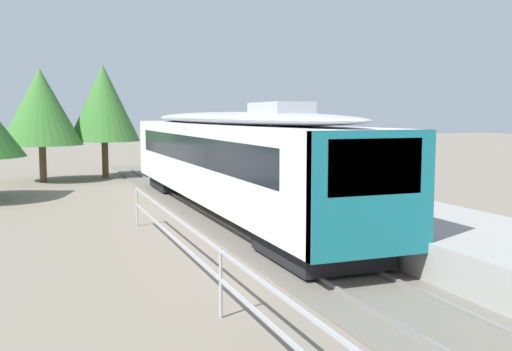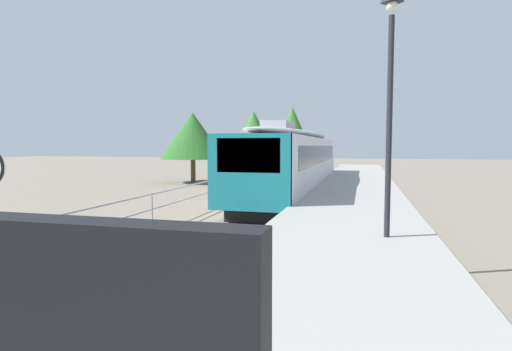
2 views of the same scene
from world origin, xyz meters
name	(u,v)px [view 2 (image 2 of 2)]	position (x,y,z in m)	size (l,w,h in m)	color
ground_plane	(174,224)	(-3.00, 22.00, 0.00)	(160.00, 160.00, 0.00)	slate
track_rails	(254,227)	(0.00, 22.00, 0.03)	(3.20, 60.00, 0.14)	#6B665B
commuter_train	(295,158)	(0.00, 30.79, 2.15)	(2.82, 19.15, 3.74)	silver
station_platform	(351,220)	(3.25, 22.00, 0.45)	(3.90, 60.00, 0.90)	#999691
platform_lamp_mid_platform	(391,59)	(4.12, 17.61, 4.62)	(0.34, 0.34, 5.35)	#232328
tree_behind_carpark	(254,133)	(-5.94, 44.01, 3.95)	(4.18, 4.18, 5.96)	brown
tree_behind_station_far	(193,136)	(-9.07, 37.73, 3.60)	(4.96, 4.96, 5.38)	brown
tree_distant_left	(292,131)	(-2.63, 45.05, 4.19)	(3.94, 3.94, 6.33)	brown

